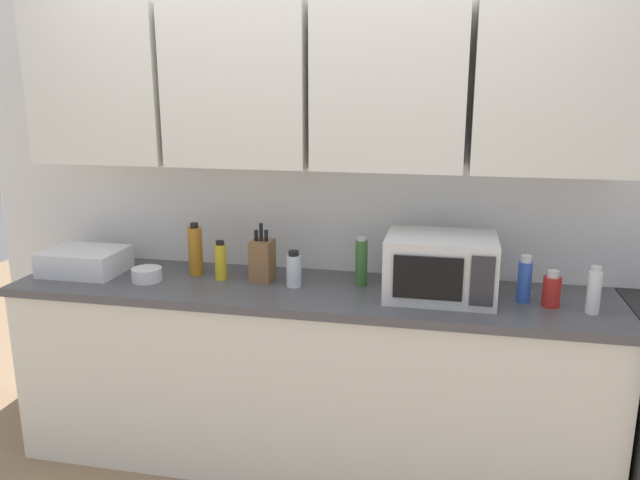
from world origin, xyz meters
The scene contains 13 objects.
wall_back_with_cabinets centered at (0.00, -0.07, 1.58)m, with size 3.69×0.38×2.60m.
counter_run centered at (0.00, -0.30, 0.45)m, with size 2.82×0.63×0.90m.
microwave centered at (0.61, -0.30, 1.04)m, with size 0.48×0.37×0.28m.
dish_rack centered at (-1.15, -0.30, 0.96)m, with size 0.38×0.30×0.12m, color silver.
knife_block centered at (-0.24, -0.24, 1.00)m, with size 0.10×0.12×0.29m.
bottle_white_jar centered at (1.24, -0.38, 1.00)m, with size 0.06×0.06×0.20m.
bottle_red_sauce centered at (1.08, -0.33, 0.97)m, with size 0.08×0.08×0.16m.
bottle_clear_tall centered at (-0.07, -0.30, 0.98)m, with size 0.07×0.07×0.17m.
bottle_yellow_mustard centered at (-0.44, -0.26, 0.99)m, with size 0.06×0.06×0.19m.
bottle_blue_cleaner centered at (0.97, -0.29, 1.00)m, with size 0.06×0.06×0.21m.
bottle_green_oil centered at (0.24, -0.20, 1.01)m, with size 0.06×0.06×0.23m.
bottle_amber_vinegar centered at (-0.59, -0.21, 1.02)m, with size 0.07×0.07×0.26m.
bowl_ceramic_small centered at (-0.78, -0.36, 0.93)m, with size 0.15×0.15×0.06m, color silver.
Camera 1 is at (0.63, -2.99, 1.82)m, focal length 34.78 mm.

